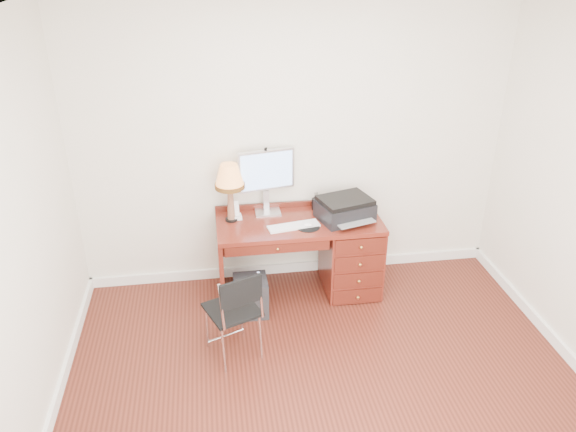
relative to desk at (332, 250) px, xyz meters
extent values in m
plane|color=#3E150E|center=(-0.32, -1.40, -0.41)|extent=(4.00, 4.00, 0.00)
plane|color=silver|center=(-0.32, 0.35, 0.94)|extent=(4.00, 0.00, 4.00)
plane|color=silver|center=(-2.32, -1.40, 0.94)|extent=(0.00, 3.50, 3.50)
plane|color=white|center=(-0.32, -1.40, 2.29)|extent=(4.00, 4.00, 0.00)
cube|color=white|center=(-0.32, 0.33, -0.36)|extent=(4.00, 0.03, 0.10)
cube|color=white|center=(-2.31, -1.40, -0.36)|extent=(0.03, 3.50, 0.10)
cube|color=white|center=(1.66, -1.40, -0.36)|extent=(0.03, 3.50, 0.10)
cube|color=maroon|center=(-0.32, -0.01, 0.32)|extent=(1.50, 0.65, 0.04)
cube|color=maroon|center=(0.18, -0.01, -0.06)|extent=(0.50, 0.61, 0.71)
cube|color=maroon|center=(-1.05, -0.01, -0.06)|extent=(0.04, 0.61, 0.71)
cube|color=#541A10|center=(-0.56, 0.29, 0.05)|extent=(0.96, 0.03, 0.39)
cube|color=#541A10|center=(-0.56, -0.31, 0.25)|extent=(0.91, 0.03, 0.09)
sphere|color=#BF8C3F|center=(0.18, -0.34, -0.06)|extent=(0.03, 0.03, 0.03)
cube|color=silver|center=(-0.58, 0.20, 0.35)|extent=(0.26, 0.21, 0.02)
cube|color=silver|center=(-0.58, 0.25, 0.45)|extent=(0.06, 0.04, 0.19)
cube|color=silver|center=(-0.58, 0.23, 0.76)|extent=(0.53, 0.14, 0.38)
cube|color=#4C8CF2|center=(-0.58, 0.21, 0.76)|extent=(0.48, 0.10, 0.34)
cube|color=white|center=(-0.39, -0.12, 0.35)|extent=(0.48, 0.21, 0.02)
cylinder|color=black|center=(-0.26, -0.14, 0.34)|extent=(0.21, 0.21, 0.01)
ellipsoid|color=white|center=(-0.26, -0.14, 0.36)|extent=(0.09, 0.06, 0.04)
cube|color=black|center=(0.10, -0.02, 0.42)|extent=(0.55, 0.48, 0.17)
cube|color=black|center=(0.10, -0.02, 0.52)|extent=(0.52, 0.45, 0.04)
cylinder|color=black|center=(-0.93, 0.10, 0.35)|extent=(0.11, 0.11, 0.02)
cone|color=#8C5842|center=(-0.93, 0.10, 0.52)|extent=(0.07, 0.07, 0.32)
cone|color=#F89B4E|center=(-0.93, 0.10, 0.78)|extent=(0.26, 0.26, 0.20)
cylinder|color=#593814|center=(-0.93, 0.10, 0.68)|extent=(0.27, 0.27, 0.04)
cube|color=white|center=(-0.88, 0.12, 0.36)|extent=(0.09, 0.09, 0.04)
cube|color=white|center=(-0.88, 0.12, 0.44)|extent=(0.05, 0.06, 0.14)
cylinder|color=black|center=(-0.12, 0.22, 0.39)|extent=(0.08, 0.08, 0.10)
cube|color=black|center=(-0.99, -0.82, 0.02)|extent=(0.50, 0.50, 0.02)
cube|color=black|center=(-0.99, -1.01, 0.28)|extent=(0.33, 0.15, 0.23)
cylinder|color=silver|center=(-1.15, -0.66, -0.20)|extent=(0.02, 0.02, 0.43)
cylinder|color=silver|center=(-0.83, -0.66, -0.20)|extent=(0.02, 0.02, 0.43)
cylinder|color=silver|center=(-1.15, -0.99, -0.20)|extent=(0.02, 0.02, 0.43)
cylinder|color=silver|center=(-0.83, -0.99, -0.20)|extent=(0.02, 0.02, 0.43)
cylinder|color=silver|center=(-1.15, -1.01, 0.21)|extent=(0.02, 0.02, 0.38)
cylinder|color=silver|center=(-0.83, -1.01, 0.21)|extent=(0.02, 0.02, 0.38)
cube|color=black|center=(-0.81, -0.29, -0.24)|extent=(0.30, 0.30, 0.35)
camera|label=1|loc=(-1.09, -4.48, 2.67)|focal=35.00mm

